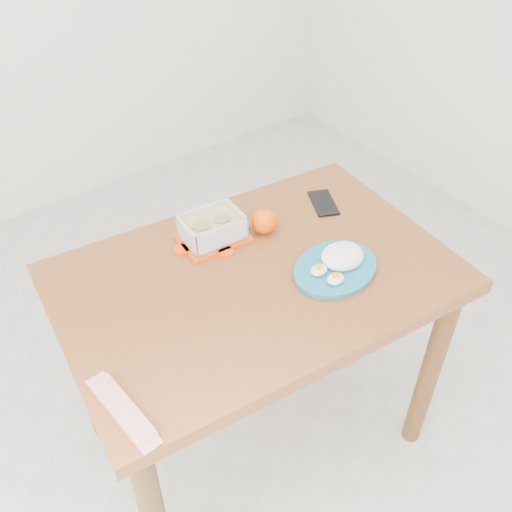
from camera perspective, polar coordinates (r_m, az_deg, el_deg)
ground at (r=2.08m, az=-1.03°, el=-17.56°), size 3.50×3.50×0.00m
dining_table at (r=1.59m, az=0.00°, el=-4.91°), size 1.10×0.79×0.75m
food_container at (r=1.60m, az=-4.37°, el=2.75°), size 0.20×0.15×0.08m
orange_fruit at (r=1.62m, az=0.83°, el=3.53°), size 0.07×0.07×0.07m
rice_plate at (r=1.52m, az=8.18°, el=-0.68°), size 0.28×0.28×0.07m
candy_bar at (r=1.25m, az=-13.24°, el=-14.72°), size 0.07×0.20×0.02m
smartphone at (r=1.76m, az=6.76°, el=5.29°), size 0.12×0.15×0.01m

